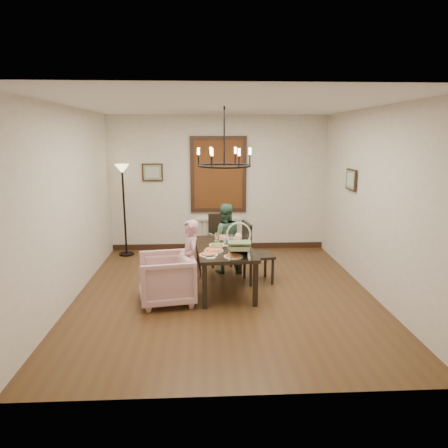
{
  "coord_description": "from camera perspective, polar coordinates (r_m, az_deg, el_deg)",
  "views": [
    {
      "loc": [
        -0.3,
        -5.79,
        2.38
      ],
      "look_at": [
        0.0,
        0.21,
        1.05
      ],
      "focal_mm": 32.0,
      "sensor_mm": 36.0,
      "label": 1
    }
  ],
  "objects": [
    {
      "name": "window_blinds",
      "position": [
        8.29,
        -0.8,
        7.08
      ],
      "size": [
        1.0,
        0.03,
        1.4
      ],
      "primitive_type": "cube",
      "color": "brown",
      "rests_on": "room_shell"
    },
    {
      "name": "radiator",
      "position": [
        8.52,
        -0.78,
        -1.31
      ],
      "size": [
        0.92,
        0.12,
        0.62
      ],
      "primitive_type": null,
      "color": "silver",
      "rests_on": "room_shell"
    },
    {
      "name": "pizza_platter",
      "position": [
        5.95,
        -1.48,
        -3.75
      ],
      "size": [
        0.29,
        0.29,
        0.04
      ],
      "primitive_type": "cylinder",
      "color": "tan",
      "rests_on": "dining_table"
    },
    {
      "name": "armchair",
      "position": [
        5.89,
        -8.18,
        -7.72
      ],
      "size": [
        0.9,
        0.89,
        0.72
      ],
      "primitive_type": "imported",
      "rotation": [
        0.0,
        0.0,
        -1.41
      ],
      "color": "beige",
      "rests_on": "room_shell"
    },
    {
      "name": "floor_lamp",
      "position": [
        8.23,
        -14.05,
        1.75
      ],
      "size": [
        0.3,
        0.3,
        1.8
      ],
      "primitive_type": null,
      "color": "black",
      "rests_on": "room_shell"
    },
    {
      "name": "elderly_woman",
      "position": [
        5.92,
        -4.83,
        -6.11
      ],
      "size": [
        0.32,
        0.41,
        0.99
      ],
      "primitive_type": "imported",
      "rotation": [
        0.0,
        0.0,
        -1.31
      ],
      "color": "#CA8F9C",
      "rests_on": "room_shell"
    },
    {
      "name": "chair_far",
      "position": [
        7.45,
        -0.47,
        -2.32
      ],
      "size": [
        0.46,
        0.46,
        0.95
      ],
      "primitive_type": null,
      "rotation": [
        0.0,
        0.0,
        0.11
      ],
      "color": "black",
      "rests_on": "room_shell"
    },
    {
      "name": "seated_man",
      "position": [
        7.06,
        0.1,
        -2.86
      ],
      "size": [
        0.52,
        0.41,
        1.03
      ],
      "primitive_type": "imported",
      "rotation": [
        0.0,
        0.0,
        3.19
      ],
      "color": "#3D6750",
      "rests_on": "room_shell"
    },
    {
      "name": "salad_bowl",
      "position": [
        6.09,
        -1.03,
        -3.19
      ],
      "size": [
        0.28,
        0.28,
        0.07
      ],
      "primitive_type": "imported",
      "color": "white",
      "rests_on": "dining_table"
    },
    {
      "name": "drinking_glass",
      "position": [
        6.1,
        0.86,
        -2.82
      ],
      "size": [
        0.07,
        0.07,
        0.14
      ],
      "primitive_type": "cylinder",
      "color": "silver",
      "rests_on": "dining_table"
    },
    {
      "name": "chair_right",
      "position": [
        6.61,
        4.96,
        -3.96
      ],
      "size": [
        0.53,
        0.53,
        1.03
      ],
      "primitive_type": null,
      "rotation": [
        0.0,
        0.0,
        1.75
      ],
      "color": "black",
      "rests_on": "room_shell"
    },
    {
      "name": "chandelier",
      "position": [
        5.98,
        0.04,
        8.35
      ],
      "size": [
        0.8,
        0.8,
        0.04
      ],
      "primitive_type": "torus",
      "color": "black",
      "rests_on": "room_shell"
    },
    {
      "name": "room_shell",
      "position": [
        6.24,
        -0.09,
        3.44
      ],
      "size": [
        4.51,
        5.0,
        2.81
      ],
      "color": "#4B2D19",
      "rests_on": "ground"
    },
    {
      "name": "picture_back",
      "position": [
        8.36,
        -10.17,
        7.27
      ],
      "size": [
        0.42,
        0.03,
        0.36
      ],
      "primitive_type": "cube",
      "color": "black",
      "rests_on": "room_shell"
    },
    {
      "name": "dining_table",
      "position": [
        6.22,
        0.04,
        -4.01
      ],
      "size": [
        0.94,
        1.55,
        0.7
      ],
      "rotation": [
        0.0,
        0.0,
        0.07
      ],
      "color": "black",
      "rests_on": "room_shell"
    },
    {
      "name": "baby_bouncer",
      "position": [
        5.69,
        2.15,
        -2.96
      ],
      "size": [
        0.4,
        0.53,
        0.33
      ],
      "primitive_type": null,
      "rotation": [
        0.0,
        0.0,
        -0.06
      ],
      "color": "#B5D693",
      "rests_on": "dining_table"
    },
    {
      "name": "picture_right",
      "position": [
        7.18,
        17.69,
        6.06
      ],
      "size": [
        0.03,
        0.42,
        0.36
      ],
      "primitive_type": "cube",
      "rotation": [
        0.0,
        0.0,
        1.57
      ],
      "color": "black",
      "rests_on": "room_shell"
    }
  ]
}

